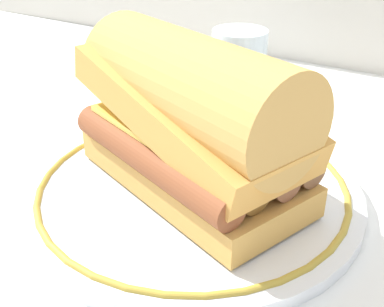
% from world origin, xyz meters
% --- Properties ---
extents(ground_plane, '(1.50, 1.50, 0.00)m').
position_xyz_m(ground_plane, '(0.00, 0.00, 0.00)').
color(ground_plane, white).
extents(plate, '(0.30, 0.30, 0.01)m').
position_xyz_m(plate, '(0.01, -0.00, 0.01)').
color(plate, white).
rests_on(plate, ground_plane).
extents(sausage_sandwich, '(0.23, 0.17, 0.13)m').
position_xyz_m(sausage_sandwich, '(0.01, -0.00, 0.08)').
color(sausage_sandwich, gold).
rests_on(sausage_sandwich, plate).
extents(drinking_glass, '(0.07, 0.07, 0.09)m').
position_xyz_m(drinking_glass, '(-0.06, 0.23, 0.04)').
color(drinking_glass, silver).
rests_on(drinking_glass, ground_plane).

